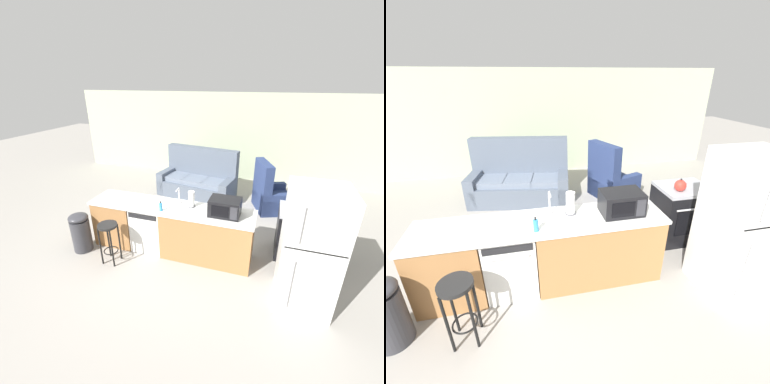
% 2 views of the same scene
% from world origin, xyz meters
% --- Properties ---
extents(ground_plane, '(24.00, 24.00, 0.00)m').
position_xyz_m(ground_plane, '(0.00, 0.00, 0.00)').
color(ground_plane, gray).
extents(wall_back, '(10.00, 0.06, 2.60)m').
position_xyz_m(wall_back, '(0.30, 4.20, 1.30)').
color(wall_back, '#A8B293').
rests_on(wall_back, ground_plane).
extents(kitchen_counter, '(2.94, 0.66, 0.90)m').
position_xyz_m(kitchen_counter, '(0.24, 0.00, 0.42)').
color(kitchen_counter, '#9E6B3D').
rests_on(kitchen_counter, ground_plane).
extents(dishwasher, '(0.58, 0.61, 0.84)m').
position_xyz_m(dishwasher, '(-0.25, -0.00, 0.42)').
color(dishwasher, silver).
rests_on(dishwasher, ground_plane).
extents(stove_range, '(0.76, 0.68, 0.90)m').
position_xyz_m(stove_range, '(2.35, 0.55, 0.45)').
color(stove_range, black).
rests_on(stove_range, ground_plane).
extents(refrigerator, '(0.72, 0.73, 1.75)m').
position_xyz_m(refrigerator, '(2.35, -0.55, 0.87)').
color(refrigerator, silver).
rests_on(refrigerator, ground_plane).
extents(microwave, '(0.50, 0.37, 0.28)m').
position_xyz_m(microwave, '(1.11, -0.00, 1.04)').
color(microwave, black).
rests_on(microwave, kitchen_counter).
extents(sink_faucet, '(0.07, 0.18, 0.30)m').
position_xyz_m(sink_faucet, '(0.26, 0.15, 1.03)').
color(sink_faucet, silver).
rests_on(sink_faucet, kitchen_counter).
extents(paper_towel_roll, '(0.14, 0.14, 0.28)m').
position_xyz_m(paper_towel_roll, '(0.50, 0.11, 1.04)').
color(paper_towel_roll, '#4C4C51').
rests_on(paper_towel_roll, kitchen_counter).
extents(soap_bottle, '(0.06, 0.06, 0.18)m').
position_xyz_m(soap_bottle, '(0.06, -0.19, 0.97)').
color(soap_bottle, '#338CCC').
rests_on(soap_bottle, kitchen_counter).
extents(kettle, '(0.21, 0.17, 0.19)m').
position_xyz_m(kettle, '(2.18, 0.42, 0.99)').
color(kettle, red).
rests_on(kettle, stove_range).
extents(bar_stool, '(0.32, 0.32, 0.74)m').
position_xyz_m(bar_stool, '(-0.71, -0.63, 0.54)').
color(bar_stool, black).
rests_on(bar_stool, ground_plane).
extents(couch, '(2.12, 1.22, 1.27)m').
position_xyz_m(couch, '(-0.10, 2.58, 0.39)').
color(couch, '#515B6B').
rests_on(couch, ground_plane).
extents(armchair, '(1.05, 1.08, 1.20)m').
position_xyz_m(armchair, '(1.78, 2.25, 0.35)').
color(armchair, navy).
rests_on(armchair, ground_plane).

